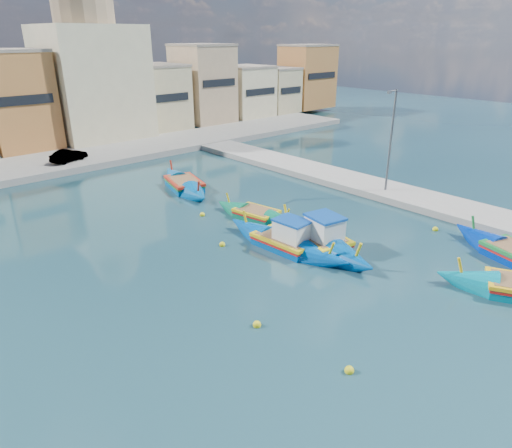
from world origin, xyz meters
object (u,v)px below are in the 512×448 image
luzzu_cyan_mid (184,185)px  luzzu_green (256,215)px  luzzu_turquoise_cabin (285,242)px  luzzu_blue_cabin (318,241)px  church_block (90,65)px  quay_street_lamp (390,140)px

luzzu_cyan_mid → luzzu_green: bearing=-90.4°
luzzu_turquoise_cabin → luzzu_green: bearing=67.4°
luzzu_green → luzzu_cyan_mid: bearing=89.6°
luzzu_blue_cabin → luzzu_green: luzzu_blue_cabin is taller
church_block → luzzu_green: (-3.04, -30.79, -8.17)m
church_block → luzzu_blue_cabin: 37.63m
luzzu_cyan_mid → luzzu_green: size_ratio=1.32×
luzzu_turquoise_cabin → luzzu_green: 4.95m
church_block → luzzu_turquoise_cabin: bearing=-97.9°
church_block → luzzu_green: size_ratio=2.62×
luzzu_blue_cabin → luzzu_cyan_mid: bearing=88.1°
luzzu_turquoise_cabin → quay_street_lamp: bearing=6.3°
church_block → quay_street_lamp: 35.04m
quay_street_lamp → luzzu_green: bearing=163.0°
luzzu_turquoise_cabin → luzzu_cyan_mid: bearing=81.6°
luzzu_turquoise_cabin → luzzu_blue_cabin: (1.49, -1.25, 0.05)m
church_block → luzzu_green: church_block is taller
luzzu_blue_cabin → luzzu_turquoise_cabin: bearing=139.9°
church_block → quay_street_lamp: (7.44, -34.00, -4.07)m
quay_street_lamp → luzzu_cyan_mid: quay_street_lamp is taller
quay_street_lamp → luzzu_green: 11.70m
luzzu_turquoise_cabin → luzzu_blue_cabin: luzzu_blue_cabin is taller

